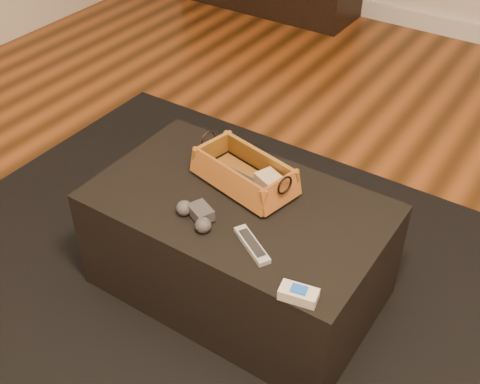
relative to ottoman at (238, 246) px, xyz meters
The scene contains 10 objects.
floor 0.23m from the ottoman, 140.85° to the right, with size 5.00×5.50×0.01m, color brown.
baseboard 2.72m from the ottoman, 90.37° to the left, with size 5.00×0.04×0.12m, color white.
area_rug 0.22m from the ottoman, 90.00° to the right, with size 2.60×2.00×0.01m, color black.
ottoman is the anchor object (origin of this frame).
tv_remote 0.25m from the ottoman, 124.81° to the left, with size 0.20×0.04×0.02m, color black.
cloth_bundle 0.28m from the ottoman, 54.64° to the left, with size 0.10×0.07×0.06m, color tan.
wicker_basket 0.27m from the ottoman, 110.90° to the left, with size 0.40×0.27×0.13m.
game_controller 0.29m from the ottoman, 108.90° to the right, with size 0.17×0.12×0.05m.
silver_remote 0.32m from the ottoman, 45.72° to the right, with size 0.17×0.13×0.02m.
cream_gadget 0.52m from the ottoman, 35.09° to the right, with size 0.12×0.08×0.04m.
Camera 1 is at (0.89, -1.29, 1.71)m, focal length 45.00 mm.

